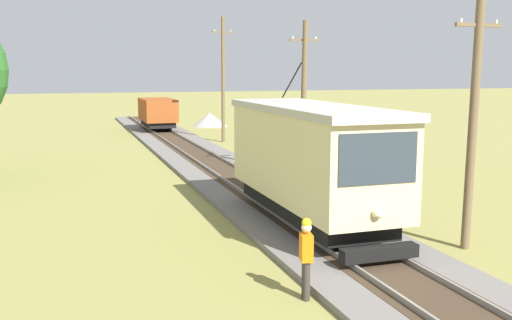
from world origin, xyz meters
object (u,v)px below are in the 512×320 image
Objects in this scene: utility_pole_far at (223,79)px; red_tram at (311,159)px; utility_pole_near_tram at (473,121)px; track_worker at (306,255)px; utility_pole_mid at (304,98)px; gravel_pile at (210,120)px; freight_car at (158,112)px.

red_tram is at bearing -98.33° from utility_pole_far.
red_tram is at bearing 135.08° from utility_pole_near_tram.
track_worker is (-5.59, -27.35, -3.29)m from utility_pole_far.
gravel_pile is (1.78, 25.06, -3.02)m from utility_pole_mid.
utility_pole_mid is at bearing 79.34° from track_worker.
gravel_pile is (1.78, 36.63, -2.92)m from utility_pole_near_tram.
red_tram is at bearing -89.99° from freight_car.
red_tram is at bearing 77.45° from track_worker.
utility_pole_far reaches higher than gravel_pile.
red_tram is 4.77m from utility_pole_near_tram.
utility_pole_mid reaches higher than gravel_pile.
utility_pole_far is 11.91m from gravel_pile.
utility_pole_far reaches higher than red_tram.
track_worker reaches higher than gravel_pile.
track_worker is at bearing -114.41° from red_tram.
utility_pole_mid is 0.84× the size of utility_pole_far.
utility_pole_mid is (3.25, -21.63, 2.05)m from freight_car.
freight_car is 8.84m from utility_pole_far.
utility_pole_far is at bearing -67.26° from freight_car.
red_tram is at bearing -111.32° from utility_pole_mid.
utility_pole_near_tram is at bearing -92.78° from gravel_pile.
red_tram is 4.79× the size of track_worker.
red_tram is 22.53m from utility_pole_far.
utility_pole_near_tram is 2.19× the size of gravel_pile.
freight_car is 21.97m from utility_pole_mid.
track_worker is (-7.37, -38.54, 0.39)m from gravel_pile.
utility_pole_mid is 13.89m from utility_pole_far.
freight_car is 0.76× the size of utility_pole_near_tram.
freight_car is 0.74× the size of utility_pole_mid.
track_worker is at bearing -93.80° from freight_car.
utility_pole_near_tram reaches higher than freight_car.
gravel_pile is 1.75× the size of track_worker.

